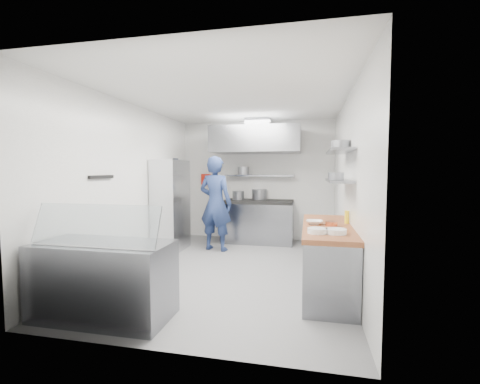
% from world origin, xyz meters
% --- Properties ---
extents(floor, '(5.00, 5.00, 0.00)m').
position_xyz_m(floor, '(0.00, 0.00, 0.00)').
color(floor, slate).
rests_on(floor, ground).
extents(ceiling, '(5.00, 5.00, 0.00)m').
position_xyz_m(ceiling, '(0.00, 0.00, 2.80)').
color(ceiling, silver).
rests_on(ceiling, wall_back).
extents(wall_back, '(3.60, 2.80, 0.02)m').
position_xyz_m(wall_back, '(0.00, 2.50, 1.40)').
color(wall_back, white).
rests_on(wall_back, floor).
extents(wall_front, '(3.60, 2.80, 0.02)m').
position_xyz_m(wall_front, '(0.00, -2.50, 1.40)').
color(wall_front, white).
rests_on(wall_front, floor).
extents(wall_left, '(2.80, 5.00, 0.02)m').
position_xyz_m(wall_left, '(-1.80, 0.00, 1.40)').
color(wall_left, white).
rests_on(wall_left, floor).
extents(wall_right, '(2.80, 5.00, 0.02)m').
position_xyz_m(wall_right, '(1.80, 0.00, 1.40)').
color(wall_right, white).
rests_on(wall_right, floor).
extents(gas_range, '(1.60, 0.80, 0.90)m').
position_xyz_m(gas_range, '(0.10, 2.10, 0.45)').
color(gas_range, gray).
rests_on(gas_range, floor).
extents(cooktop, '(1.57, 0.78, 0.06)m').
position_xyz_m(cooktop, '(0.10, 2.10, 0.93)').
color(cooktop, black).
rests_on(cooktop, gas_range).
extents(stock_pot_left, '(0.27, 0.27, 0.20)m').
position_xyz_m(stock_pot_left, '(-0.38, 2.16, 1.06)').
color(stock_pot_left, slate).
rests_on(stock_pot_left, cooktop).
extents(stock_pot_mid, '(0.35, 0.35, 0.24)m').
position_xyz_m(stock_pot_mid, '(0.09, 2.34, 1.08)').
color(stock_pot_mid, slate).
rests_on(stock_pot_mid, cooktop).
extents(over_range_shelf, '(1.60, 0.30, 0.04)m').
position_xyz_m(over_range_shelf, '(0.10, 2.34, 1.52)').
color(over_range_shelf, gray).
rests_on(over_range_shelf, wall_back).
extents(shelf_pot_a, '(0.26, 0.26, 0.18)m').
position_xyz_m(shelf_pot_a, '(-0.26, 2.18, 1.63)').
color(shelf_pot_a, slate).
rests_on(shelf_pot_a, over_range_shelf).
extents(extractor_hood, '(1.90, 1.15, 0.55)m').
position_xyz_m(extractor_hood, '(0.10, 1.93, 2.30)').
color(extractor_hood, gray).
rests_on(extractor_hood, wall_back).
extents(hood_duct, '(0.55, 0.55, 0.24)m').
position_xyz_m(hood_duct, '(0.10, 2.15, 2.68)').
color(hood_duct, slate).
rests_on(hood_duct, extractor_hood).
extents(red_firebox, '(0.22, 0.10, 0.26)m').
position_xyz_m(red_firebox, '(-1.25, 2.44, 1.42)').
color(red_firebox, '#AB1B0D').
rests_on(red_firebox, wall_back).
extents(chef, '(0.78, 0.59, 1.93)m').
position_xyz_m(chef, '(-0.64, 1.18, 0.97)').
color(chef, navy).
rests_on(chef, floor).
extents(wire_rack, '(0.50, 0.90, 1.85)m').
position_xyz_m(wire_rack, '(-1.53, 0.98, 0.93)').
color(wire_rack, silver).
rests_on(wire_rack, floor).
extents(rack_bin_a, '(0.16, 0.20, 0.18)m').
position_xyz_m(rack_bin_a, '(-1.53, 1.06, 0.80)').
color(rack_bin_a, white).
rests_on(rack_bin_a, wire_rack).
extents(rack_bin_b, '(0.13, 0.17, 0.15)m').
position_xyz_m(rack_bin_b, '(-1.53, 1.47, 1.30)').
color(rack_bin_b, yellow).
rests_on(rack_bin_b, wire_rack).
extents(rack_jar, '(0.12, 0.12, 0.18)m').
position_xyz_m(rack_jar, '(-1.48, 1.13, 1.80)').
color(rack_jar, black).
rests_on(rack_jar, wire_rack).
extents(knife_strip, '(0.04, 0.55, 0.05)m').
position_xyz_m(knife_strip, '(-1.78, -0.90, 1.55)').
color(knife_strip, black).
rests_on(knife_strip, wall_left).
extents(prep_counter_base, '(0.62, 2.00, 0.84)m').
position_xyz_m(prep_counter_base, '(1.48, -0.60, 0.42)').
color(prep_counter_base, gray).
rests_on(prep_counter_base, floor).
extents(prep_counter_top, '(0.65, 2.04, 0.06)m').
position_xyz_m(prep_counter_top, '(1.48, -0.60, 0.87)').
color(prep_counter_top, brown).
rests_on(prep_counter_top, prep_counter_base).
extents(plate_stack_a, '(0.24, 0.24, 0.06)m').
position_xyz_m(plate_stack_a, '(1.55, -1.20, 0.93)').
color(plate_stack_a, white).
rests_on(plate_stack_a, prep_counter_top).
extents(plate_stack_b, '(0.24, 0.24, 0.06)m').
position_xyz_m(plate_stack_b, '(1.33, -1.21, 0.93)').
color(plate_stack_b, white).
rests_on(plate_stack_b, prep_counter_top).
extents(copper_pan, '(0.16, 0.16, 0.06)m').
position_xyz_m(copper_pan, '(1.53, -0.66, 0.93)').
color(copper_pan, '#D66B3C').
rests_on(copper_pan, prep_counter_top).
extents(squeeze_bottle, '(0.06, 0.06, 0.18)m').
position_xyz_m(squeeze_bottle, '(1.76, -0.41, 0.99)').
color(squeeze_bottle, yellow).
rests_on(squeeze_bottle, prep_counter_top).
extents(mixing_bowl, '(0.23, 0.23, 0.06)m').
position_xyz_m(mixing_bowl, '(1.31, -0.58, 0.93)').
color(mixing_bowl, white).
rests_on(mixing_bowl, prep_counter_top).
extents(wall_shelf_lower, '(0.30, 1.30, 0.04)m').
position_xyz_m(wall_shelf_lower, '(1.64, -0.30, 1.50)').
color(wall_shelf_lower, gray).
rests_on(wall_shelf_lower, wall_right).
extents(wall_shelf_upper, '(0.30, 1.30, 0.04)m').
position_xyz_m(wall_shelf_upper, '(1.64, -0.30, 1.92)').
color(wall_shelf_upper, gray).
rests_on(wall_shelf_upper, wall_right).
extents(shelf_pot_c, '(0.21, 0.21, 0.10)m').
position_xyz_m(shelf_pot_c, '(1.58, -0.67, 1.57)').
color(shelf_pot_c, slate).
rests_on(shelf_pot_c, wall_shelf_lower).
extents(shelf_pot_d, '(0.28, 0.28, 0.14)m').
position_xyz_m(shelf_pot_d, '(1.68, -0.20, 2.01)').
color(shelf_pot_d, slate).
rests_on(shelf_pot_d, wall_shelf_upper).
extents(display_case, '(1.50, 0.70, 0.85)m').
position_xyz_m(display_case, '(-1.00, -2.00, 0.42)').
color(display_case, gray).
rests_on(display_case, floor).
extents(display_glass, '(1.47, 0.19, 0.42)m').
position_xyz_m(display_glass, '(-1.00, -2.12, 1.07)').
color(display_glass, silver).
rests_on(display_glass, display_case).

